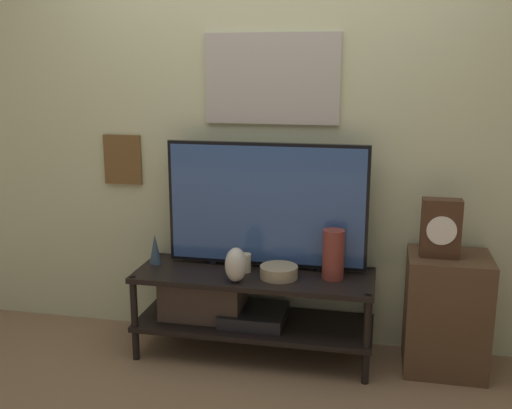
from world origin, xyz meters
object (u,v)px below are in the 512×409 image
at_px(vase_wide_bowl, 279,272).
at_px(mantel_clock, 441,228).
at_px(vase_urn_stoneware, 236,265).
at_px(vase_slim_bronze, 155,249).
at_px(vase_tall_ceramic, 333,254).
at_px(candle_jar, 245,263).
at_px(television, 266,205).

bearing_deg(vase_wide_bowl, mantel_clock, 5.07).
relative_size(vase_wide_bowl, mantel_clock, 0.67).
bearing_deg(vase_urn_stoneware, vase_slim_bronze, 159.86).
height_order(vase_urn_stoneware, mantel_clock, mantel_clock).
bearing_deg(vase_wide_bowl, vase_tall_ceramic, 9.98).
relative_size(candle_jar, mantel_clock, 0.34).
bearing_deg(vase_wide_bowl, television, 123.86).
relative_size(television, vase_slim_bronze, 6.49).
distance_m(vase_tall_ceramic, candle_jar, 0.50).
height_order(vase_urn_stoneware, vase_wide_bowl, vase_urn_stoneware).
relative_size(vase_tall_ceramic, mantel_clock, 0.89).
bearing_deg(vase_slim_bronze, television, 5.37).
xyz_separation_m(television, vase_wide_bowl, (0.10, -0.15, -0.34)).
height_order(vase_urn_stoneware, candle_jar, vase_urn_stoneware).
bearing_deg(vase_wide_bowl, vase_urn_stoneware, -153.74).
relative_size(television, mantel_clock, 3.70).
bearing_deg(mantel_clock, television, 175.37).
distance_m(television, vase_slim_bronze, 0.71).
distance_m(vase_tall_ceramic, mantel_clock, 0.58).
relative_size(television, vase_urn_stoneware, 6.04).
bearing_deg(candle_jar, vase_slim_bronze, 176.31).
distance_m(vase_wide_bowl, vase_tall_ceramic, 0.31).
bearing_deg(vase_urn_stoneware, vase_tall_ceramic, 17.31).
distance_m(vase_slim_bronze, candle_jar, 0.55).
xyz_separation_m(vase_wide_bowl, vase_tall_ceramic, (0.29, 0.05, 0.10)).
xyz_separation_m(vase_slim_bronze, mantel_clock, (1.60, -0.02, 0.22)).
relative_size(vase_wide_bowl, vase_tall_ceramic, 0.76).
height_order(vase_wide_bowl, vase_tall_ceramic, vase_tall_ceramic).
bearing_deg(candle_jar, mantel_clock, 1.09).
distance_m(vase_urn_stoneware, candle_jar, 0.17).
bearing_deg(vase_slim_bronze, vase_tall_ceramic, -2.13).
height_order(vase_urn_stoneware, vase_slim_bronze, vase_urn_stoneware).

